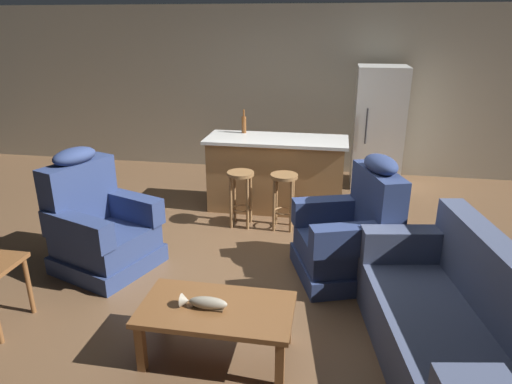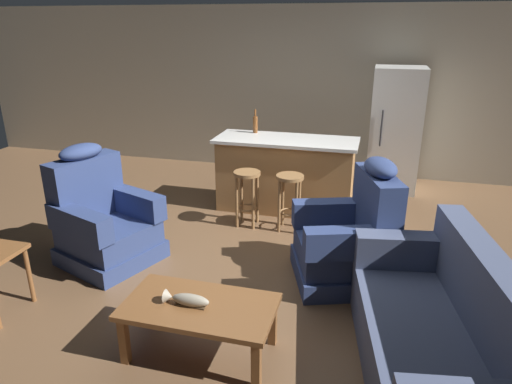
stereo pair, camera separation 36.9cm
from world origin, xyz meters
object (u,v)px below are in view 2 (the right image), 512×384
object	(u,v)px
bar_stool_left	(247,188)
bottle_tall_green	(255,124)
coffee_table	(199,311)
bar_stool_right	(290,192)
fish_figurine	(186,300)
couch	(441,340)
kitchen_island	(286,174)
recliner_near_lamp	(103,221)
recliner_near_island	(351,239)
refrigerator	(395,130)

from	to	relation	value
bar_stool_left	bottle_tall_green	xyz separation A→B (m)	(-0.13, 0.85, 0.60)
coffee_table	bar_stool_right	distance (m)	2.33
fish_figurine	bar_stool_left	bearing A→B (deg)	95.33
fish_figurine	bar_stool_right	bearing A→B (deg)	82.76
bottle_tall_green	couch	bearing A→B (deg)	-55.29
kitchen_island	coffee_table	bearing A→B (deg)	-90.69
recliner_near_lamp	bar_stool_left	world-z (taller)	recliner_near_lamp
couch	kitchen_island	size ratio (longest dim) A/B	1.12
bottle_tall_green	fish_figurine	bearing A→B (deg)	-83.83
fish_figurine	kitchen_island	bearing A→B (deg)	87.67
couch	kitchen_island	xyz separation A→B (m)	(-1.63, 2.80, 0.14)
fish_figurine	recliner_near_lamp	distance (m)	1.81
coffee_table	bar_stool_right	bearing A→B (deg)	84.77
bar_stool_right	bottle_tall_green	world-z (taller)	bottle_tall_green
recliner_near_lamp	bar_stool_left	size ratio (longest dim) A/B	1.76
coffee_table	recliner_near_island	distance (m)	1.67
recliner_near_lamp	bar_stool_right	xyz separation A→B (m)	(1.70, 1.20, 0.05)
couch	recliner_near_island	xyz separation A→B (m)	(-0.68, 1.21, 0.08)
coffee_table	fish_figurine	world-z (taller)	fish_figurine
coffee_table	recliner_near_island	size ratio (longest dim) A/B	0.92
kitchen_island	bottle_tall_green	size ratio (longest dim) A/B	5.78
recliner_near_lamp	refrigerator	distance (m)	4.20
fish_figurine	recliner_near_island	distance (m)	1.74
fish_figurine	couch	xyz separation A→B (m)	(1.75, 0.17, -0.12)
recliner_near_island	bar_stool_right	size ratio (longest dim) A/B	1.76
recliner_near_island	refrigerator	size ratio (longest dim) A/B	0.68
couch	recliner_near_lamp	world-z (taller)	recliner_near_lamp
coffee_table	bottle_tall_green	xyz separation A→B (m)	(-0.43, 3.17, 0.70)
coffee_table	bar_stool_right	xyz separation A→B (m)	(0.21, 2.32, 0.11)
coffee_table	fish_figurine	distance (m)	0.13
kitchen_island	bar_stool_right	bearing A→B (deg)	-74.37
refrigerator	fish_figurine	bearing A→B (deg)	-109.39
coffee_table	recliner_near_lamp	bearing A→B (deg)	143.22
coffee_table	kitchen_island	world-z (taller)	kitchen_island
bar_stool_right	refrigerator	bearing A→B (deg)	57.38
recliner_near_island	kitchen_island	size ratio (longest dim) A/B	0.67
coffee_table	bar_stool_left	size ratio (longest dim) A/B	1.62
couch	bottle_tall_green	xyz separation A→B (m)	(-2.09, 3.02, 0.73)
bottle_tall_green	recliner_near_lamp	bearing A→B (deg)	-117.28
recliner_near_island	bar_stool_left	distance (m)	1.61
fish_figurine	refrigerator	world-z (taller)	refrigerator
bottle_tall_green	bar_stool_right	bearing A→B (deg)	-53.00
recliner_near_island	fish_figurine	bearing A→B (deg)	33.49
kitchen_island	bar_stool_left	world-z (taller)	kitchen_island
refrigerator	bottle_tall_green	world-z (taller)	refrigerator
couch	bottle_tall_green	world-z (taller)	bottle_tall_green
kitchen_island	bottle_tall_green	world-z (taller)	bottle_tall_green
couch	refrigerator	distance (m)	4.05
coffee_table	couch	size ratio (longest dim) A/B	0.55
fish_figurine	bar_stool_left	size ratio (longest dim) A/B	0.50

